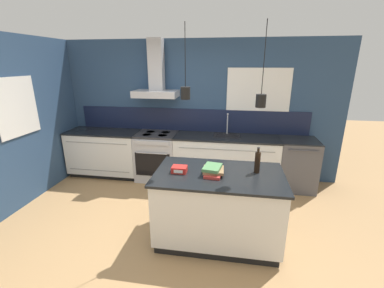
{
  "coord_description": "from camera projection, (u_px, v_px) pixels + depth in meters",
  "views": [
    {
      "loc": [
        0.82,
        -2.81,
        2.19
      ],
      "look_at": [
        0.25,
        0.71,
        1.05
      ],
      "focal_mm": 24.0,
      "sensor_mm": 36.0,
      "label": 1
    }
  ],
  "objects": [
    {
      "name": "red_supply_box",
      "position": [
        179.0,
        169.0,
        3.12
      ],
      "size": [
        0.18,
        0.14,
        0.07
      ],
      "color": "red",
      "rests_on": "kitchen_island"
    },
    {
      "name": "dishwasher",
      "position": [
        296.0,
        164.0,
        4.58
      ],
      "size": [
        0.64,
        0.65,
        0.91
      ],
      "color": "#4C4C51",
      "rests_on": "ground_plane"
    },
    {
      "name": "wall_back",
      "position": [
        189.0,
        108.0,
        4.91
      ],
      "size": [
        5.6,
        2.08,
        2.6
      ],
      "color": "navy",
      "rests_on": "ground_plane"
    },
    {
      "name": "counter_run_left",
      "position": [
        106.0,
        153.0,
        5.14
      ],
      "size": [
        1.41,
        0.64,
        0.91
      ],
      "color": "black",
      "rests_on": "ground_plane"
    },
    {
      "name": "ground_plane",
      "position": [
        165.0,
        234.0,
        3.43
      ],
      "size": [
        16.0,
        16.0,
        0.0
      ],
      "primitive_type": "plane",
      "color": "#A87F51",
      "rests_on": "ground"
    },
    {
      "name": "counter_run_sink",
      "position": [
        226.0,
        160.0,
        4.77
      ],
      "size": [
        1.89,
        0.64,
        1.3
      ],
      "color": "black",
      "rests_on": "ground_plane"
    },
    {
      "name": "book_stack",
      "position": [
        213.0,
        170.0,
        3.07
      ],
      "size": [
        0.26,
        0.35,
        0.1
      ],
      "color": "#B2332D",
      "rests_on": "kitchen_island"
    },
    {
      "name": "kitchen_island",
      "position": [
        218.0,
        206.0,
        3.23
      ],
      "size": [
        1.56,
        0.94,
        0.91
      ],
      "color": "black",
      "rests_on": "ground_plane"
    },
    {
      "name": "bottle_on_island",
      "position": [
        257.0,
        162.0,
        3.08
      ],
      "size": [
        0.07,
        0.07,
        0.32
      ],
      "color": "black",
      "rests_on": "kitchen_island"
    },
    {
      "name": "wall_left",
      "position": [
        25.0,
        121.0,
        4.06
      ],
      "size": [
        0.08,
        3.8,
        2.6
      ],
      "color": "navy",
      "rests_on": "ground_plane"
    },
    {
      "name": "oven_range",
      "position": [
        157.0,
        156.0,
        4.97
      ],
      "size": [
        0.76,
        0.66,
        0.91
      ],
      "color": "#B5B5BA",
      "rests_on": "ground_plane"
    }
  ]
}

